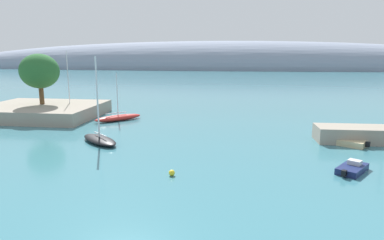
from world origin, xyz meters
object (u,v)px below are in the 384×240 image
at_px(motorboat_sand_foreground, 345,142).
at_px(motorboat_navy_alongside_breakwater, 352,168).
at_px(sailboat_yellow_outer_mooring, 70,112).
at_px(mooring_buoy_yellow, 172,173).
at_px(sailboat_red_near_shore, 118,118).
at_px(tree_clump_shore, 40,71).
at_px(sailboat_black_mid_mooring, 100,139).

relative_size(motorboat_sand_foreground, motorboat_navy_alongside_breakwater, 1.17).
bearing_deg(sailboat_yellow_outer_mooring, motorboat_navy_alongside_breakwater, -174.92).
bearing_deg(mooring_buoy_yellow, motorboat_navy_alongside_breakwater, 11.31).
height_order(motorboat_sand_foreground, mooring_buoy_yellow, motorboat_sand_foreground).
distance_m(motorboat_sand_foreground, mooring_buoy_yellow, 21.82).
bearing_deg(sailboat_red_near_shore, sailboat_yellow_outer_mooring, 112.06).
height_order(tree_clump_shore, mooring_buoy_yellow, tree_clump_shore).
height_order(sailboat_black_mid_mooring, motorboat_navy_alongside_breakwater, sailboat_black_mid_mooring).
height_order(tree_clump_shore, sailboat_red_near_shore, tree_clump_shore).
height_order(sailboat_black_mid_mooring, sailboat_yellow_outer_mooring, sailboat_yellow_outer_mooring).
bearing_deg(sailboat_red_near_shore, mooring_buoy_yellow, -106.30).
height_order(tree_clump_shore, sailboat_black_mid_mooring, tree_clump_shore).
bearing_deg(sailboat_yellow_outer_mooring, mooring_buoy_yellow, 167.07).
relative_size(tree_clump_shore, motorboat_navy_alongside_breakwater, 2.09).
xyz_separation_m(motorboat_sand_foreground, mooring_buoy_yellow, (-17.81, -12.60, -0.11)).
xyz_separation_m(sailboat_black_mid_mooring, sailboat_yellow_outer_mooring, (-12.32, 17.10, 0.02)).
bearing_deg(sailboat_black_mid_mooring, motorboat_navy_alongside_breakwater, -151.80).
height_order(motorboat_navy_alongside_breakwater, mooring_buoy_yellow, motorboat_navy_alongside_breakwater).
xyz_separation_m(sailboat_black_mid_mooring, mooring_buoy_yellow, (10.52, -9.69, -0.24)).
bearing_deg(sailboat_black_mid_mooring, motorboat_sand_foreground, -131.90).
bearing_deg(motorboat_sand_foreground, mooring_buoy_yellow, 69.60).
height_order(tree_clump_shore, motorboat_sand_foreground, tree_clump_shore).
relative_size(sailboat_red_near_shore, sailboat_black_mid_mooring, 0.73).
relative_size(sailboat_black_mid_mooring, motorboat_navy_alongside_breakwater, 2.54).
distance_m(tree_clump_shore, sailboat_black_mid_mooring, 23.32).
bearing_deg(motorboat_navy_alongside_breakwater, sailboat_red_near_shore, 90.49).
bearing_deg(tree_clump_shore, sailboat_yellow_outer_mooring, 25.28).
bearing_deg(sailboat_red_near_shore, motorboat_sand_foreground, -64.18).
bearing_deg(sailboat_black_mid_mooring, sailboat_red_near_shore, -37.39).
xyz_separation_m(sailboat_black_mid_mooring, motorboat_sand_foreground, (28.33, 2.91, -0.13)).
relative_size(sailboat_red_near_shore, mooring_buoy_yellow, 13.85).
bearing_deg(motorboat_navy_alongside_breakwater, mooring_buoy_yellow, 136.25).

